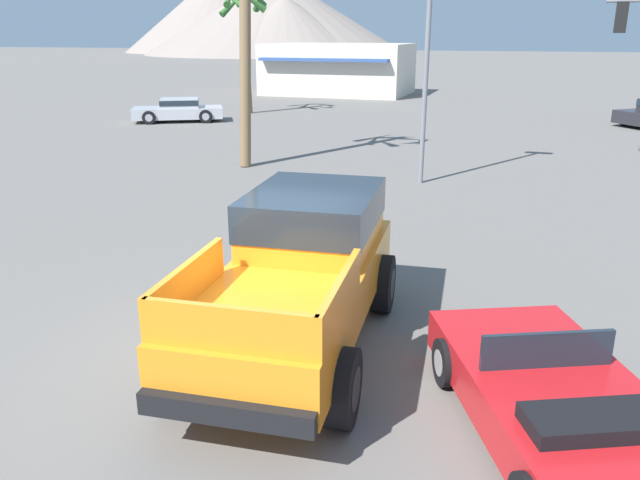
{
  "coord_description": "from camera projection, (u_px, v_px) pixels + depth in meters",
  "views": [
    {
      "loc": [
        3.29,
        -6.88,
        4.16
      ],
      "look_at": [
        0.49,
        1.34,
        1.28
      ],
      "focal_mm": 35.0,
      "sensor_mm": 36.0,
      "label": 1
    }
  ],
  "objects": [
    {
      "name": "ground_plane",
      "position": [
        255.0,
        355.0,
        8.5
      ],
      "size": [
        320.0,
        320.0,
        0.0
      ],
      "primitive_type": "plane",
      "color": "slate"
    },
    {
      "name": "parked_car_silver",
      "position": [
        179.0,
        110.0,
        30.82
      ],
      "size": [
        4.64,
        3.62,
        1.12
      ],
      "rotation": [
        0.0,
        0.0,
        2.07
      ],
      "color": "#B7BABF",
      "rests_on": "ground_plane"
    },
    {
      "name": "orange_pickup_truck",
      "position": [
        303.0,
        263.0,
        8.62
      ],
      "size": [
        2.57,
        5.4,
        2.02
      ],
      "rotation": [
        0.0,
        0.0,
        0.09
      ],
      "color": "orange",
      "rests_on": "ground_plane"
    },
    {
      "name": "palm_tree_short",
      "position": [
        244.0,
        18.0,
        32.64
      ],
      "size": [
        2.95,
        2.95,
        6.57
      ],
      "color": "brown",
      "rests_on": "ground_plane"
    },
    {
      "name": "red_convertible_car",
      "position": [
        562.0,
        409.0,
        6.55
      ],
      "size": [
        3.28,
        4.38,
        1.07
      ],
      "rotation": [
        0.0,
        0.0,
        0.43
      ],
      "color": "red",
      "rests_on": "ground_plane"
    },
    {
      "name": "street_lamp_post",
      "position": [
        429.0,
        12.0,
        16.8
      ],
      "size": [
        0.9,
        0.24,
        7.89
      ],
      "color": "slate",
      "rests_on": "ground_plane"
    },
    {
      "name": "distant_mountain_range",
      "position": [
        256.0,
        14.0,
        134.53
      ],
      "size": [
        68.72,
        62.1,
        18.51
      ],
      "color": "gray",
      "rests_on": "ground_plane"
    },
    {
      "name": "storefront_building",
      "position": [
        338.0,
        69.0,
        44.64
      ],
      "size": [
        9.92,
        7.35,
        3.48
      ],
      "color": "beige",
      "rests_on": "ground_plane"
    }
  ]
}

